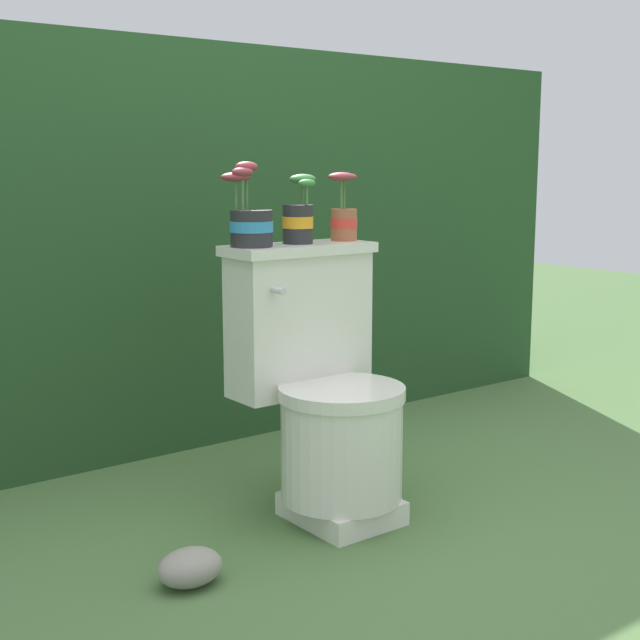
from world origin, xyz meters
name	(u,v)px	position (x,y,z in m)	size (l,w,h in m)	color
ground_plane	(329,524)	(0.00, 0.00, 0.00)	(12.00, 12.00, 0.00)	#4C703D
hedge_backdrop	(120,242)	(0.00, 1.33, 0.72)	(3.79, 0.98, 1.44)	#234723
toilet	(324,394)	(0.05, 0.09, 0.36)	(0.45, 0.48, 0.79)	silver
potted_plant_left	(250,220)	(-0.12, 0.22, 0.86)	(0.15, 0.12, 0.24)	#262628
potted_plant_midleft	(299,217)	(0.05, 0.22, 0.87)	(0.11, 0.10, 0.20)	#262628
potted_plant_middle	(344,213)	(0.22, 0.22, 0.87)	(0.11, 0.09, 0.21)	#9E5638
garden_stone	(190,567)	(-0.50, -0.09, 0.05)	(0.17, 0.13, 0.09)	gray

